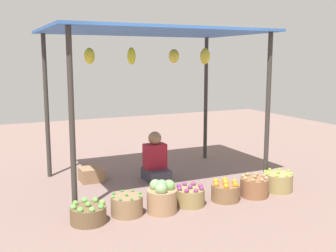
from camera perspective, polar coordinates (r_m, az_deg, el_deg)
The scene contains 11 objects.
ground_plane at distance 6.66m, azimuth -1.91°, elevation -7.44°, with size 14.00×14.00×0.00m, color #7E635C.
market_stall_structure at distance 6.39m, azimuth -2.00°, elevation 11.37°, with size 3.26×2.14×2.35m.
vendor_person at distance 6.59m, azimuth -1.75°, elevation -4.93°, with size 0.36×0.44×0.78m.
basket_green_apples at distance 5.06m, azimuth -10.97°, elevation -11.86°, with size 0.43×0.43×0.26m.
basket_green_chilies at distance 5.23m, azimuth -5.72°, elevation -10.86°, with size 0.40×0.40×0.27m.
basket_cabbages at distance 5.26m, azimuth -0.86°, elevation -9.87°, with size 0.38×0.38×0.43m.
basket_purple_onions at distance 5.52m, azimuth 3.07°, elevation -9.70°, with size 0.39×0.39×0.28m.
basket_oranges at distance 5.75m, azimuth 7.95°, elevation -8.99°, with size 0.39×0.39×0.29m.
basket_potatoes at distance 5.98m, azimuth 11.86°, elevation -8.24°, with size 0.39×0.39×0.31m.
basket_limes at distance 6.31m, azimuth 14.96°, elevation -7.47°, with size 0.43×0.43×0.30m.
wooden_crate_near_vendor at distance 6.66m, azimuth -10.54°, elevation -6.61°, with size 0.36×0.34×0.22m, color #926B4B.
Camera 1 is at (-2.54, -5.85, 1.93)m, focal length 44.03 mm.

